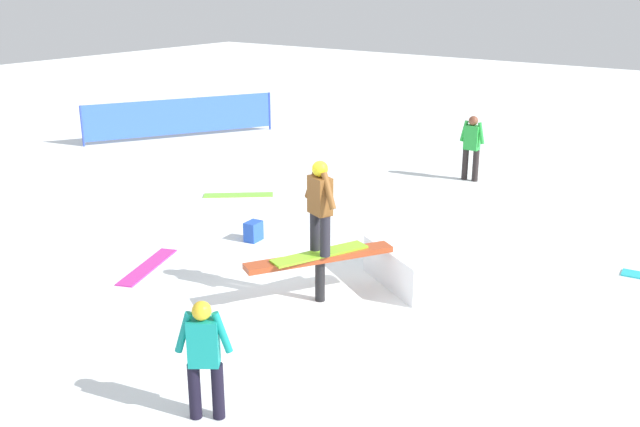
{
  "coord_description": "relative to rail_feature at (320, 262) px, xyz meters",
  "views": [
    {
      "loc": [
        7.36,
        5.41,
        4.33
      ],
      "look_at": [
        0.0,
        0.0,
        1.29
      ],
      "focal_mm": 40.0,
      "sensor_mm": 36.0,
      "label": 1
    }
  ],
  "objects": [
    {
      "name": "ground_plane",
      "position": [
        0.0,
        0.0,
        -0.58
      ],
      "size": [
        60.0,
        60.0,
        0.0
      ],
      "primitive_type": "plane",
      "color": "white"
    },
    {
      "name": "rail_feature",
      "position": [
        0.0,
        0.0,
        0.0
      ],
      "size": [
        2.0,
        1.32,
        0.69
      ],
      "rotation": [
        0.0,
        0.0,
        -0.53
      ],
      "color": "black",
      "rests_on": "ground"
    },
    {
      "name": "snow_kicker_ramp",
      "position": [
        -1.69,
        0.98,
        -0.3
      ],
      "size": [
        2.31,
        2.2,
        0.56
      ],
      "primitive_type": "cube",
      "rotation": [
        0.0,
        0.0,
        -0.53
      ],
      "color": "white",
      "rests_on": "ground"
    },
    {
      "name": "main_rider_on_rail",
      "position": [
        0.0,
        0.0,
        0.76
      ],
      "size": [
        1.44,
        0.8,
        1.33
      ],
      "rotation": [
        0.0,
        0.0,
        -0.38
      ],
      "color": "#86CF27",
      "rests_on": "rail_feature"
    },
    {
      "name": "bystander_teal",
      "position": [
        2.95,
        0.72,
        0.16
      ],
      "size": [
        0.4,
        0.52,
        1.31
      ],
      "rotation": [
        0.0,
        0.0,
        2.19
      ],
      "color": "black",
      "rests_on": "ground"
    },
    {
      "name": "bystander_green",
      "position": [
        -7.01,
        -1.0,
        0.23
      ],
      "size": [
        0.21,
        0.59,
        1.45
      ],
      "rotation": [
        0.0,
        0.0,
        1.56
      ],
      "color": "#2A2424",
      "rests_on": "ground"
    },
    {
      "name": "loose_snowboard_magenta",
      "position": [
        0.64,
        -2.88,
        -0.57
      ],
      "size": [
        1.52,
        0.83,
        0.02
      ],
      "primitive_type": "cube",
      "rotation": [
        0.0,
        0.0,
        0.38
      ],
      "color": "#CC2E99",
      "rests_on": "ground"
    },
    {
      "name": "loose_snowboard_lime",
      "position": [
        -3.06,
        -4.36,
        -0.57
      ],
      "size": [
        1.13,
        1.28,
        0.02
      ],
      "primitive_type": "cube",
      "rotation": [
        0.0,
        0.0,
        5.41
      ],
      "color": "#80D93B",
      "rests_on": "ground"
    },
    {
      "name": "backpack_on_snow",
      "position": [
        -1.25,
        -2.34,
        -0.41
      ],
      "size": [
        0.32,
        0.25,
        0.34
      ],
      "primitive_type": "cube",
      "rotation": [
        0.0,
        0.0,
        3.25
      ],
      "color": "blue",
      "rests_on": "ground"
    },
    {
      "name": "safety_fence",
      "position": [
        -6.3,
        -9.49,
        0.02
      ],
      "size": [
        4.73,
        2.64,
        1.1
      ],
      "rotation": [
        0.0,
        0.0,
        5.78
      ],
      "color": "blue",
      "rests_on": "ground"
    }
  ]
}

